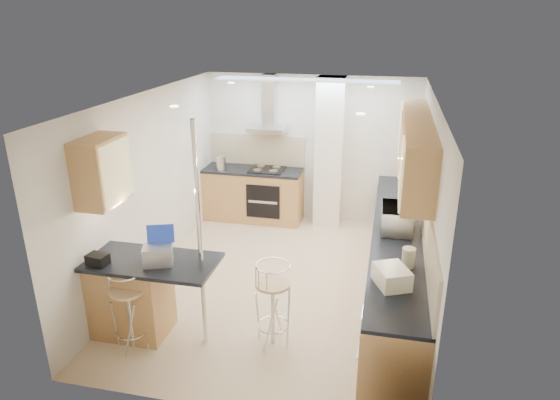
% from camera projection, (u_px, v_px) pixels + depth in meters
% --- Properties ---
extents(ground, '(4.80, 4.80, 0.00)m').
position_uv_depth(ground, '(280.00, 282.00, 6.79)').
color(ground, '#CDAB89').
rests_on(ground, ground).
extents(room_shell, '(3.64, 4.84, 2.51)m').
position_uv_depth(room_shell, '(311.00, 167.00, 6.53)').
color(room_shell, silver).
rests_on(room_shell, ground).
extents(right_counter, '(0.63, 4.40, 0.92)m').
position_uv_depth(right_counter, '(396.00, 263.00, 6.33)').
color(right_counter, '#B37747').
rests_on(right_counter, ground).
extents(back_counter, '(1.70, 0.63, 0.92)m').
position_uv_depth(back_counter, '(253.00, 194.00, 8.75)').
color(back_counter, '#B37747').
rests_on(back_counter, ground).
extents(peninsula, '(1.47, 0.72, 0.94)m').
position_uv_depth(peninsula, '(153.00, 298.00, 5.53)').
color(peninsula, '#B37747').
rests_on(peninsula, ground).
extents(microwave, '(0.39, 0.57, 0.31)m').
position_uv_depth(microwave, '(397.00, 219.00, 6.10)').
color(microwave, silver).
rests_on(microwave, right_counter).
extents(laptop, '(0.36, 0.31, 0.21)m').
position_uv_depth(laptop, '(158.00, 255.00, 5.25)').
color(laptop, '#94979C').
rests_on(laptop, peninsula).
extents(bag, '(0.24, 0.19, 0.12)m').
position_uv_depth(bag, '(98.00, 260.00, 5.26)').
color(bag, black).
rests_on(bag, peninsula).
extents(bar_stool_near, '(0.50, 0.50, 0.94)m').
position_uv_depth(bar_stool_near, '(129.00, 310.00, 5.31)').
color(bar_stool_near, tan).
rests_on(bar_stool_near, ground).
extents(bar_stool_end, '(0.56, 0.56, 0.98)m').
position_uv_depth(bar_stool_end, '(273.00, 304.00, 5.39)').
color(bar_stool_end, tan).
rests_on(bar_stool_end, ground).
extents(jar_a, '(0.16, 0.16, 0.19)m').
position_uv_depth(jar_a, '(411.00, 188.00, 7.35)').
color(jar_a, white).
rests_on(jar_a, right_counter).
extents(jar_b, '(0.12, 0.12, 0.14)m').
position_uv_depth(jar_b, '(411.00, 195.00, 7.15)').
color(jar_b, white).
rests_on(jar_b, right_counter).
extents(jar_c, '(0.18, 0.18, 0.21)m').
position_uv_depth(jar_c, '(408.00, 257.00, 5.24)').
color(jar_c, '#B4B390').
rests_on(jar_c, right_counter).
extents(jar_d, '(0.11, 0.11, 0.15)m').
position_uv_depth(jar_d, '(398.00, 232.00, 5.93)').
color(jar_d, silver).
rests_on(jar_d, right_counter).
extents(bread_bin, '(0.41, 0.45, 0.19)m').
position_uv_depth(bread_bin, '(392.00, 276.00, 4.88)').
color(bread_bin, white).
rests_on(bread_bin, right_counter).
extents(kettle, '(0.16, 0.16, 0.24)m').
position_uv_depth(kettle, '(221.00, 163.00, 8.49)').
color(kettle, silver).
rests_on(kettle, back_counter).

